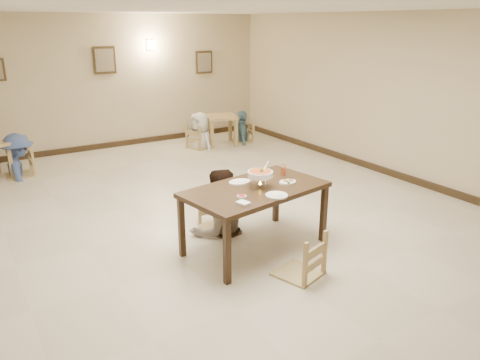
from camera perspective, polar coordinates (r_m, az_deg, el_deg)
floor at (r=7.05m, az=-3.86°, el=-4.79°), size 10.00×10.00×0.00m
ceiling at (r=6.47m, az=-4.47°, el=20.39°), size 10.00×10.00×0.00m
wall_back at (r=11.21m, az=-16.52°, el=11.27°), size 10.00×0.00×10.00m
wall_right at (r=9.15m, az=18.87°, el=9.52°), size 0.00×10.00×10.00m
baseboard_back at (r=11.44m, az=-15.82°, el=4.10°), size 8.00×0.06×0.12m
baseboard_right at (r=9.44m, az=17.85°, el=0.87°), size 0.06×10.00×0.12m
picture_b at (r=11.15m, az=-16.19°, el=13.85°), size 0.50×0.04×0.60m
picture_c at (r=12.10m, az=-4.39°, el=14.12°), size 0.45×0.04×0.55m
wall_sconce at (r=11.49m, az=-10.89°, el=15.86°), size 0.16×0.05×0.22m
main_table at (r=5.89m, az=1.88°, el=-1.66°), size 1.92×1.28×0.84m
chair_far at (r=6.60m, az=-3.03°, el=-2.36°), size 0.41×0.41×0.87m
chair_near at (r=5.39m, az=7.28°, el=-6.57°), size 0.48×0.48×1.03m
main_diner at (r=6.35m, az=-2.68°, el=1.28°), size 0.88×0.69×1.81m
curry_warmer at (r=5.83m, az=2.48°, el=0.70°), size 0.36×0.32×0.29m
rice_plate_far at (r=6.01m, az=-0.05°, el=-0.23°), size 0.30×0.30×0.07m
rice_plate_near at (r=5.58m, az=4.48°, el=-1.85°), size 0.26×0.26×0.06m
fried_plate at (r=6.05m, az=5.84°, el=-0.19°), size 0.23×0.23×0.05m
chili_dish at (r=5.53m, az=0.21°, el=-1.99°), size 0.12×0.12×0.02m
napkin_cutlery at (r=5.32m, az=0.39°, el=-2.81°), size 0.17×0.23×0.03m
drink_glass at (r=6.34m, az=5.30°, el=1.17°), size 0.07×0.07×0.14m
bg_table_right at (r=11.23m, az=-2.31°, el=7.19°), size 0.88×0.88×0.70m
bg_chair_lr at (r=9.80m, az=-25.58°, el=3.43°), size 0.50×0.50×1.07m
bg_chair_rl at (r=10.97m, az=-4.95°, el=6.63°), size 0.49×0.49×1.05m
bg_chair_rr at (r=11.51m, az=0.26°, el=7.31°), size 0.50×0.50×1.07m
bg_diner_b at (r=9.73m, az=-25.82°, el=5.10°), size 0.63×1.07×1.65m
bg_diner_c at (r=10.91m, az=-4.99°, el=8.22°), size 0.71×0.92×1.67m
bg_diner_d at (r=11.47m, az=0.26°, el=8.45°), size 0.72×0.97×1.53m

